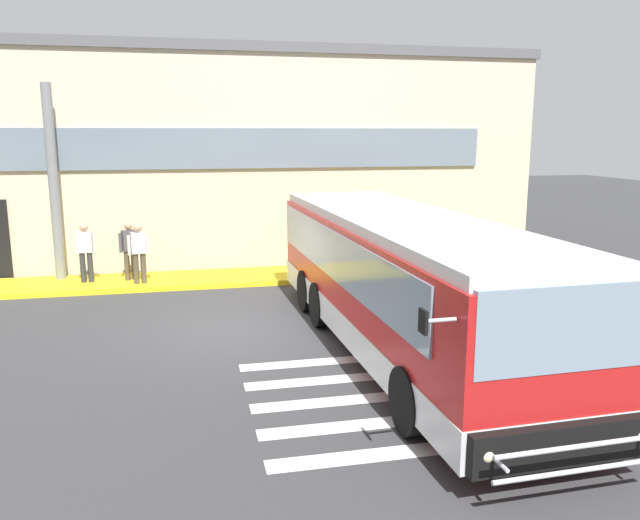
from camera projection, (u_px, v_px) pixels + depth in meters
name	position (u px, v px, depth m)	size (l,w,h in m)	color
ground_plane	(239.00, 329.00, 13.96)	(80.00, 90.00, 0.02)	#353538
bay_paint_stripes	(384.00, 397.00, 10.36)	(4.40, 3.96, 0.01)	silver
terminal_building	(191.00, 154.00, 24.26)	(22.60, 13.80, 6.92)	beige
boarding_curb	(224.00, 278.00, 18.54)	(24.80, 2.00, 0.15)	yellow
entry_support_column	(54.00, 183.00, 17.60)	(0.28, 0.28, 5.46)	slate
bus_main_foreground	(403.00, 286.00, 12.30)	(3.02, 10.88, 2.70)	red
passenger_near_column	(85.00, 250.00, 17.52)	(0.59, 0.23, 1.68)	#2D2D33
passenger_by_doorway	(129.00, 246.00, 17.83)	(0.55, 0.47, 1.68)	#4C4233
passenger_at_curb_edge	(139.00, 251.00, 17.38)	(0.59, 0.26, 1.68)	#4C4233
safety_bollard_yellow	(302.00, 271.00, 17.77)	(0.18, 0.18, 0.90)	yellow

